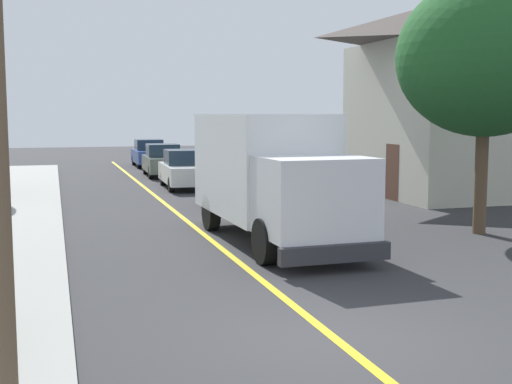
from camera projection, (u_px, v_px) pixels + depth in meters
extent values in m
plane|color=#303033|center=(338.00, 341.00, 9.53)|extent=(120.00, 120.00, 0.00)
cube|color=gold|center=(196.00, 228.00, 19.04)|extent=(0.16, 56.00, 0.01)
cube|color=white|center=(261.00, 164.00, 17.62)|extent=(2.55, 5.07, 2.60)
cube|color=silver|center=(314.00, 197.00, 14.37)|extent=(2.34, 2.07, 1.70)
cube|color=#1E2D3D|center=(332.00, 183.00, 13.48)|extent=(2.04, 0.14, 0.75)
cube|color=#2D2D33|center=(335.00, 254.00, 13.47)|extent=(2.40, 0.27, 0.36)
cylinder|color=black|center=(354.00, 236.00, 15.00)|extent=(0.33, 1.01, 1.00)
cylinder|color=black|center=(265.00, 242.00, 14.34)|extent=(0.33, 1.01, 1.00)
cylinder|color=black|center=(282.00, 209.00, 19.29)|extent=(0.33, 1.01, 1.00)
cylinder|color=black|center=(211.00, 212.00, 18.63)|extent=(0.33, 1.01, 1.00)
cube|color=black|center=(246.00, 190.00, 22.88)|extent=(1.84, 4.42, 0.76)
cube|color=#1E2D3D|center=(245.00, 169.00, 22.94)|extent=(1.60, 1.82, 0.64)
cylinder|color=black|center=(282.00, 204.00, 21.81)|extent=(0.23, 0.64, 0.64)
cylinder|color=black|center=(235.00, 206.00, 21.35)|extent=(0.23, 0.64, 0.64)
cylinder|color=black|center=(256.00, 194.00, 24.48)|extent=(0.23, 0.64, 0.64)
cylinder|color=black|center=(214.00, 195.00, 24.02)|extent=(0.23, 0.64, 0.64)
cube|color=silver|center=(185.00, 173.00, 29.27)|extent=(1.94, 4.45, 0.76)
cube|color=#1E2D3D|center=(184.00, 157.00, 29.33)|extent=(1.64, 1.85, 0.64)
cylinder|color=black|center=(209.00, 184.00, 28.15)|extent=(0.24, 0.65, 0.64)
cylinder|color=black|center=(171.00, 185.00, 27.75)|extent=(0.24, 0.65, 0.64)
cylinder|color=black|center=(197.00, 178.00, 30.86)|extent=(0.24, 0.65, 0.64)
cylinder|color=black|center=(163.00, 178.00, 30.45)|extent=(0.24, 0.65, 0.64)
cube|color=#4C564C|center=(163.00, 164.00, 34.96)|extent=(1.94, 4.46, 0.76)
cube|color=#1E2D3D|center=(163.00, 150.00, 35.02)|extent=(1.64, 1.85, 0.64)
cylinder|color=black|center=(182.00, 172.00, 33.84)|extent=(0.24, 0.65, 0.64)
cylinder|color=black|center=(151.00, 173.00, 33.44)|extent=(0.24, 0.65, 0.64)
cylinder|color=black|center=(175.00, 168.00, 36.55)|extent=(0.24, 0.65, 0.64)
cylinder|color=black|center=(145.00, 168.00, 36.15)|extent=(0.24, 0.65, 0.64)
cube|color=#2D4793|center=(149.00, 156.00, 41.42)|extent=(1.84, 4.42, 0.76)
cube|color=#1E2D3D|center=(149.00, 145.00, 41.49)|extent=(1.60, 1.82, 0.64)
cylinder|color=black|center=(165.00, 163.00, 40.34)|extent=(0.23, 0.64, 0.64)
cylinder|color=black|center=(139.00, 163.00, 39.90)|extent=(0.23, 0.64, 0.64)
cylinder|color=black|center=(159.00, 160.00, 43.02)|extent=(0.23, 0.64, 0.64)
cylinder|color=black|center=(134.00, 160.00, 42.59)|extent=(0.23, 0.64, 0.64)
cylinder|color=gray|center=(323.00, 181.00, 21.36)|extent=(0.08, 0.08, 2.20)
cylinder|color=red|center=(323.00, 145.00, 21.26)|extent=(0.76, 0.03, 0.76)
cylinder|color=white|center=(323.00, 145.00, 21.28)|extent=(0.80, 0.02, 0.80)
cube|color=beige|center=(494.00, 119.00, 27.27)|extent=(10.12, 7.11, 6.00)
pyramid|color=#564C47|center=(498.00, 15.00, 26.79)|extent=(11.13, 7.82, 2.26)
cube|color=brown|center=(393.00, 172.00, 25.10)|extent=(0.10, 1.00, 2.10)
cylinder|color=brown|center=(481.00, 183.00, 18.02)|extent=(0.34, 0.34, 2.72)
ellipsoid|color=#1E5123|center=(486.00, 57.00, 17.64)|extent=(4.67, 4.67, 4.21)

